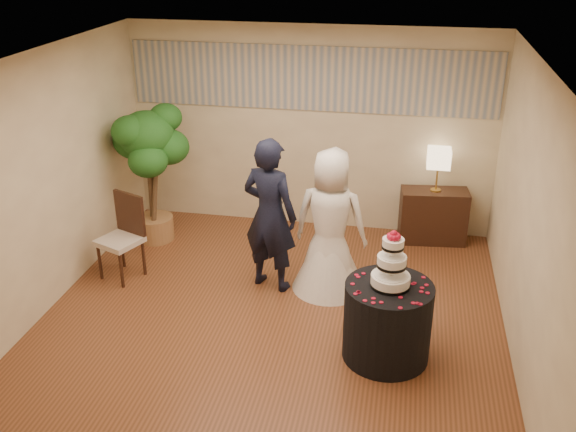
% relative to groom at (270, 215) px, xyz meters
% --- Properties ---
extents(floor, '(5.00, 5.00, 0.00)m').
position_rel_groom_xyz_m(floor, '(0.16, -0.67, -0.92)').
color(floor, brown).
rests_on(floor, ground).
extents(ceiling, '(5.00, 5.00, 0.00)m').
position_rel_groom_xyz_m(ceiling, '(0.16, -0.67, 1.88)').
color(ceiling, white).
rests_on(ceiling, wall_back).
extents(wall_back, '(5.00, 0.06, 2.80)m').
position_rel_groom_xyz_m(wall_back, '(0.16, 1.83, 0.48)').
color(wall_back, beige).
rests_on(wall_back, ground).
extents(wall_front, '(5.00, 0.06, 2.80)m').
position_rel_groom_xyz_m(wall_front, '(0.16, -3.17, 0.48)').
color(wall_front, beige).
rests_on(wall_front, ground).
extents(wall_left, '(0.06, 5.00, 2.80)m').
position_rel_groom_xyz_m(wall_left, '(-2.34, -0.67, 0.48)').
color(wall_left, beige).
rests_on(wall_left, ground).
extents(wall_right, '(0.06, 5.00, 2.80)m').
position_rel_groom_xyz_m(wall_right, '(2.66, -0.67, 0.48)').
color(wall_right, beige).
rests_on(wall_right, ground).
extents(mural_border, '(4.90, 0.02, 0.85)m').
position_rel_groom_xyz_m(mural_border, '(0.16, 1.81, 1.18)').
color(mural_border, '#9B9890').
rests_on(mural_border, wall_back).
extents(groom, '(0.77, 0.62, 1.84)m').
position_rel_groom_xyz_m(groom, '(0.00, 0.00, 0.00)').
color(groom, black).
rests_on(groom, floor).
extents(bride, '(0.95, 0.95, 1.73)m').
position_rel_groom_xyz_m(bride, '(0.69, 0.08, -0.06)').
color(bride, white).
rests_on(bride, floor).
extents(cake_table, '(1.07, 1.07, 0.81)m').
position_rel_groom_xyz_m(cake_table, '(1.42, -1.14, -0.52)').
color(cake_table, black).
rests_on(cake_table, floor).
extents(wedding_cake, '(0.38, 0.38, 0.59)m').
position_rel_groom_xyz_m(wedding_cake, '(1.42, -1.14, 0.18)').
color(wedding_cake, white).
rests_on(wedding_cake, cake_table).
extents(console, '(0.92, 0.48, 0.73)m').
position_rel_groom_xyz_m(console, '(1.90, 1.57, -0.55)').
color(console, black).
rests_on(console, floor).
extents(table_lamp, '(0.30, 0.30, 0.58)m').
position_rel_groom_xyz_m(table_lamp, '(1.90, 1.57, 0.11)').
color(table_lamp, '#D3B68B').
rests_on(table_lamp, console).
extents(ficus_tree, '(1.22, 1.22, 1.90)m').
position_rel_groom_xyz_m(ficus_tree, '(-1.82, 0.92, 0.03)').
color(ficus_tree, '#1F591C').
rests_on(ficus_tree, floor).
extents(side_chair, '(0.63, 0.64, 1.04)m').
position_rel_groom_xyz_m(side_chair, '(-1.82, -0.15, -0.40)').
color(side_chair, black).
rests_on(side_chair, floor).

